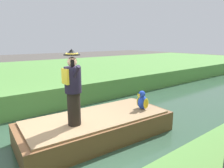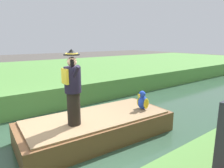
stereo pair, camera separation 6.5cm
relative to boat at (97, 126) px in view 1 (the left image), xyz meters
name	(u,v)px [view 1 (the left image)]	position (x,y,z in m)	size (l,w,h in m)	color
ground_plane	(65,151)	(0.00, -0.99, -0.40)	(80.00, 80.00, 0.00)	#4C4742
canal_water	(65,149)	(0.00, -0.99, -0.35)	(5.31, 48.00, 0.10)	#33513D
grass_bank_near	(0,81)	(-8.52, -0.99, 0.09)	(11.74, 48.00, 0.98)	#568E42
boat	(97,126)	(0.00, 0.00, 0.00)	(2.06, 4.30, 0.61)	brown
person_pirate	(73,88)	(0.13, -0.77, 1.23)	(0.61, 0.42, 1.85)	black
parrot_plush	(142,101)	(0.34, 1.42, 0.55)	(0.36, 0.35, 0.57)	blue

